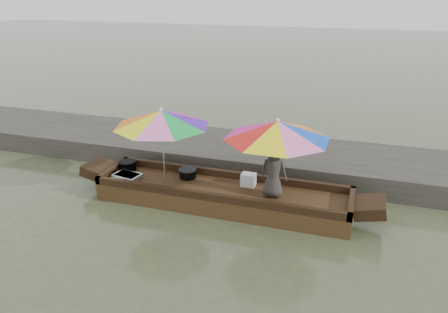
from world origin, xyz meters
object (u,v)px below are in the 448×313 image
(charcoal_grill, at_px, (188,174))
(tray_scallop, at_px, (125,177))
(cooking_pot, at_px, (127,165))
(umbrella_bow, at_px, (163,145))
(tray_crayfish, at_px, (127,176))
(boat_hull, at_px, (222,196))
(umbrella_stern, at_px, (276,158))
(vendor, at_px, (274,171))
(supply_bag, at_px, (248,180))

(charcoal_grill, bearing_deg, tray_scallop, -159.18)
(cooking_pot, height_order, umbrella_bow, umbrella_bow)
(tray_crayfish, height_order, umbrella_bow, umbrella_bow)
(boat_hull, relative_size, umbrella_stern, 2.55)
(cooking_pot, height_order, charcoal_grill, cooking_pot)
(boat_hull, distance_m, vendor, 1.23)
(umbrella_bow, bearing_deg, tray_crayfish, -170.16)
(charcoal_grill, height_order, umbrella_bow, umbrella_bow)
(cooking_pot, relative_size, vendor, 0.37)
(charcoal_grill, bearing_deg, umbrella_stern, -8.71)
(umbrella_bow, relative_size, umbrella_stern, 0.97)
(charcoal_grill, bearing_deg, umbrella_bow, -143.18)
(vendor, bearing_deg, supply_bag, -27.52)
(tray_scallop, bearing_deg, cooking_pot, 113.15)
(cooking_pot, bearing_deg, umbrella_bow, -14.53)
(supply_bag, bearing_deg, umbrella_bow, -170.26)
(boat_hull, xyz_separation_m, supply_bag, (0.45, 0.29, 0.30))
(tray_crayfish, distance_m, vendor, 3.11)
(boat_hull, relative_size, vendor, 4.85)
(charcoal_grill, height_order, vendor, vendor)
(tray_scallop, bearing_deg, vendor, 2.93)
(tray_crayfish, height_order, umbrella_stern, umbrella_stern)
(vendor, bearing_deg, charcoal_grill, -8.28)
(boat_hull, bearing_deg, supply_bag, 32.92)
(boat_hull, height_order, vendor, vendor)
(tray_scallop, bearing_deg, supply_bag, 10.38)
(tray_scallop, relative_size, charcoal_grill, 1.54)
(tray_crayfish, distance_m, tray_scallop, 0.05)
(tray_scallop, height_order, umbrella_stern, umbrella_stern)
(tray_scallop, bearing_deg, umbrella_stern, 3.15)
(cooking_pot, xyz_separation_m, vendor, (3.29, -0.28, 0.42))
(tray_crayfish, distance_m, supply_bag, 2.55)
(tray_scallop, xyz_separation_m, vendor, (3.11, 0.16, 0.49))
(tray_scallop, xyz_separation_m, umbrella_bow, (0.83, 0.17, 0.74))
(cooking_pot, xyz_separation_m, tray_crayfish, (0.22, -0.40, -0.06))
(boat_hull, height_order, supply_bag, supply_bag)
(cooking_pot, distance_m, vendor, 3.33)
(boat_hull, relative_size, cooking_pot, 13.29)
(tray_scallop, relative_size, supply_bag, 1.96)
(cooking_pot, bearing_deg, charcoal_grill, 1.18)
(cooking_pot, height_order, tray_scallop, cooking_pot)
(charcoal_grill, bearing_deg, vendor, -9.23)
(supply_bag, relative_size, vendor, 0.27)
(cooking_pot, xyz_separation_m, supply_bag, (2.73, 0.03, 0.03))
(cooking_pot, distance_m, umbrella_stern, 3.40)
(cooking_pot, height_order, umbrella_stern, umbrella_stern)
(cooking_pot, bearing_deg, boat_hull, -6.62)
(cooking_pot, distance_m, tray_scallop, 0.48)
(boat_hull, height_order, umbrella_stern, umbrella_stern)
(cooking_pot, height_order, tray_crayfish, cooking_pot)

